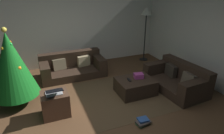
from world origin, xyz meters
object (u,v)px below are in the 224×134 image
Objects in this scene: couch_left at (72,67)px; side_table at (55,104)px; gift_box at (139,76)px; ottoman at (135,86)px; couch_right at (178,79)px; corner_lamp at (146,15)px; book_stack at (143,122)px; tv_remote at (129,80)px; laptop at (54,92)px; christmas_tree at (11,65)px.

couch_left is 3.42× the size of side_table.
ottoman is at bearing -155.81° from gift_box.
couch_right is 2.51m from corner_lamp.
couch_right is at bearing -0.96° from side_table.
corner_lamp is (1.29, 1.89, 1.11)m from gift_box.
couch_left reaches higher than book_stack.
couch_left reaches higher than tv_remote.
corner_lamp is (3.27, 2.15, 0.98)m from laptop.
laptop reaches higher than book_stack.
couch_right is 1.10m from ottoman.
ottoman is at bearing 125.17° from couch_left.
christmas_tree is at bearing 133.87° from side_table.
side_table reaches higher than ottoman.
laptop is at bearing -146.65° from corner_lamp.
corner_lamp is at bearing 55.67° from gift_box.
couch_right is at bearing -14.95° from gift_box.
christmas_tree is at bearing 173.16° from tv_remote.
tv_remote is at bearing 76.98° from book_stack.
ottoman is at bearing 74.84° from couch_right.
couch_right is at bearing -98.44° from corner_lamp.
gift_box is at bearing 71.01° from couch_right.
ottoman is 4.02× the size of gift_box.
christmas_tree is at bearing 142.69° from book_stack.
couch_right is 1.83× the size of ottoman.
side_table reaches higher than tv_remote.
tv_remote is at bearing 6.06° from side_table.
christmas_tree is (-3.66, 0.79, 0.65)m from couch_right.
ottoman is at bearing -12.52° from christmas_tree.
laptop is 1.77m from book_stack.
corner_lamp is at bearing 56.95° from tv_remote.
gift_box is 2.00m from side_table.
christmas_tree is 2.86m from book_stack.
laptop is (-1.88, -0.22, 0.36)m from ottoman.
side_table is (-0.70, -1.79, -0.01)m from couch_left.
gift_box reaches higher than tv_remote.
couch_left is 1.88m from christmas_tree.
tv_remote is 2.55m from christmas_tree.
gift_box is (0.11, 0.05, 0.24)m from ottoman.
side_table is at bearing -175.07° from ottoman.
ottoman is at bearing -125.79° from corner_lamp.
couch_left is 2.91m from couch_right.
ottoman is at bearing 69.01° from book_stack.
book_stack is (2.17, -1.66, -0.86)m from christmas_tree.
corner_lamp reaches higher than christmas_tree.
gift_box is at bearing 65.24° from book_stack.
gift_box is (-0.97, 0.26, 0.16)m from couch_right.
christmas_tree is 1.13m from laptop.
laptop reaches higher than gift_box.
corner_lamp reaches higher than laptop.
gift_box is 0.12× the size of corner_lamp.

